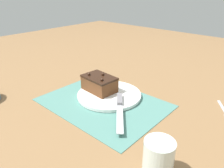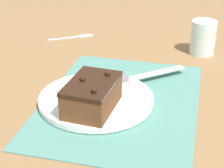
% 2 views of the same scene
% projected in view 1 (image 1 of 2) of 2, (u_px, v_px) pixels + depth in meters
% --- Properties ---
extents(ground_plane, '(3.00, 3.00, 0.00)m').
position_uv_depth(ground_plane, '(103.00, 103.00, 0.84)').
color(ground_plane, olive).
extents(placemat_woven, '(0.46, 0.34, 0.00)m').
position_uv_depth(placemat_woven, '(103.00, 103.00, 0.84)').
color(placemat_woven, slate).
rests_on(placemat_woven, ground_plane).
extents(cake_plate, '(0.26, 0.26, 0.01)m').
position_uv_depth(cake_plate, '(109.00, 95.00, 0.88)').
color(cake_plate, white).
rests_on(cake_plate, placemat_woven).
extents(chocolate_cake, '(0.14, 0.10, 0.07)m').
position_uv_depth(chocolate_cake, '(99.00, 83.00, 0.90)').
color(chocolate_cake, brown).
rests_on(chocolate_cake, cake_plate).
extents(serving_knife, '(0.17, 0.20, 0.01)m').
position_uv_depth(serving_knife, '(120.00, 105.00, 0.79)').
color(serving_knife, slate).
rests_on(serving_knife, cake_plate).
extents(drinking_glass, '(0.07, 0.07, 0.10)m').
position_uv_depth(drinking_glass, '(158.00, 159.00, 0.51)').
color(drinking_glass, silver).
rests_on(drinking_glass, ground_plane).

